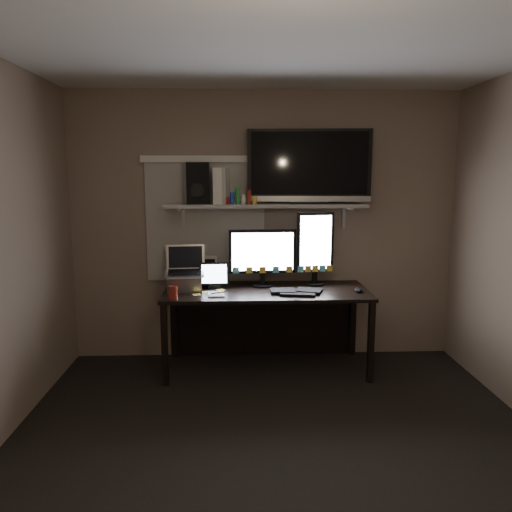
{
  "coord_description": "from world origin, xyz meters",
  "views": [
    {
      "loc": [
        -0.26,
        -2.87,
        1.75
      ],
      "look_at": [
        -0.1,
        1.25,
        1.06
      ],
      "focal_mm": 35.0,
      "sensor_mm": 36.0,
      "label": 1
    }
  ],
  "objects_px": {
    "tablet": "(214,275)",
    "tv": "(309,167)",
    "monitor_landscape": "(262,257)",
    "laptop": "(184,269)",
    "keyboard": "(296,291)",
    "desk": "(265,306)",
    "mouse": "(358,290)",
    "speaker": "(198,183)",
    "monitor_portrait": "(315,248)",
    "game_console": "(221,186)",
    "cup": "(173,293)"
  },
  "relations": [
    {
      "from": "desk",
      "to": "speaker",
      "type": "relative_size",
      "value": 4.92
    },
    {
      "from": "monitor_landscape",
      "to": "desk",
      "type": "bearing_deg",
      "value": -48.6
    },
    {
      "from": "monitor_portrait",
      "to": "cup",
      "type": "xyz_separation_m",
      "value": [
        -1.24,
        -0.5,
        -0.29
      ]
    },
    {
      "from": "monitor_portrait",
      "to": "cup",
      "type": "bearing_deg",
      "value": -165.39
    },
    {
      "from": "mouse",
      "to": "tablet",
      "type": "xyz_separation_m",
      "value": [
        -1.26,
        0.21,
        0.1
      ]
    },
    {
      "from": "desk",
      "to": "monitor_portrait",
      "type": "distance_m",
      "value": 0.7
    },
    {
      "from": "laptop",
      "to": "cup",
      "type": "relative_size",
      "value": 3.43
    },
    {
      "from": "tablet",
      "to": "tv",
      "type": "distance_m",
      "value": 1.29
    },
    {
      "from": "laptop",
      "to": "game_console",
      "type": "height_order",
      "value": "game_console"
    },
    {
      "from": "desk",
      "to": "tablet",
      "type": "height_order",
      "value": "tablet"
    },
    {
      "from": "desk",
      "to": "monitor_portrait",
      "type": "bearing_deg",
      "value": 8.94
    },
    {
      "from": "monitor_landscape",
      "to": "laptop",
      "type": "height_order",
      "value": "monitor_landscape"
    },
    {
      "from": "desk",
      "to": "monitor_landscape",
      "type": "height_order",
      "value": "monitor_landscape"
    },
    {
      "from": "monitor_portrait",
      "to": "game_console",
      "type": "xyz_separation_m",
      "value": [
        -0.85,
        0.03,
        0.57
      ]
    },
    {
      "from": "monitor_landscape",
      "to": "laptop",
      "type": "xyz_separation_m",
      "value": [
        -0.69,
        -0.13,
        -0.08
      ]
    },
    {
      "from": "monitor_landscape",
      "to": "tablet",
      "type": "height_order",
      "value": "monitor_landscape"
    },
    {
      "from": "tablet",
      "to": "speaker",
      "type": "bearing_deg",
      "value": 135.19
    },
    {
      "from": "tablet",
      "to": "tv",
      "type": "relative_size",
      "value": 0.24
    },
    {
      "from": "tv",
      "to": "laptop",
      "type": "bearing_deg",
      "value": -166.87
    },
    {
      "from": "monitor_landscape",
      "to": "mouse",
      "type": "xyz_separation_m",
      "value": [
        0.82,
        -0.26,
        -0.25
      ]
    },
    {
      "from": "mouse",
      "to": "speaker",
      "type": "bearing_deg",
      "value": 160.95
    },
    {
      "from": "monitor_landscape",
      "to": "keyboard",
      "type": "xyz_separation_m",
      "value": [
        0.28,
        -0.26,
        -0.25
      ]
    },
    {
      "from": "monitor_portrait",
      "to": "speaker",
      "type": "height_order",
      "value": "speaker"
    },
    {
      "from": "monitor_portrait",
      "to": "tablet",
      "type": "xyz_separation_m",
      "value": [
        -0.92,
        -0.1,
        -0.22
      ]
    },
    {
      "from": "desk",
      "to": "monitor_landscape",
      "type": "bearing_deg",
      "value": 134.62
    },
    {
      "from": "keyboard",
      "to": "cup",
      "type": "relative_size",
      "value": 4.06
    },
    {
      "from": "monitor_portrait",
      "to": "mouse",
      "type": "height_order",
      "value": "monitor_portrait"
    },
    {
      "from": "keyboard",
      "to": "laptop",
      "type": "bearing_deg",
      "value": -178.24
    },
    {
      "from": "monitor_portrait",
      "to": "tablet",
      "type": "height_order",
      "value": "monitor_portrait"
    },
    {
      "from": "tablet",
      "to": "cup",
      "type": "relative_size",
      "value": 2.41
    },
    {
      "from": "tablet",
      "to": "cup",
      "type": "xyz_separation_m",
      "value": [
        -0.32,
        -0.39,
        -0.06
      ]
    },
    {
      "from": "game_console",
      "to": "laptop",
      "type": "bearing_deg",
      "value": -134.88
    },
    {
      "from": "monitor_portrait",
      "to": "game_console",
      "type": "distance_m",
      "value": 1.02
    },
    {
      "from": "desk",
      "to": "laptop",
      "type": "xyz_separation_m",
      "value": [
        -0.72,
        -0.1,
        0.37
      ]
    },
    {
      "from": "mouse",
      "to": "laptop",
      "type": "relative_size",
      "value": 0.26
    },
    {
      "from": "keyboard",
      "to": "game_console",
      "type": "xyz_separation_m",
      "value": [
        -0.64,
        0.33,
        0.9
      ]
    },
    {
      "from": "tablet",
      "to": "speaker",
      "type": "relative_size",
      "value": 0.73
    },
    {
      "from": "speaker",
      "to": "game_console",
      "type": "bearing_deg",
      "value": -3.83
    },
    {
      "from": "cup",
      "to": "laptop",
      "type": "bearing_deg",
      "value": 78.85
    },
    {
      "from": "monitor_landscape",
      "to": "tv",
      "type": "bearing_deg",
      "value": 2.72
    },
    {
      "from": "keyboard",
      "to": "mouse",
      "type": "bearing_deg",
      "value": 9.63
    },
    {
      "from": "laptop",
      "to": "speaker",
      "type": "height_order",
      "value": "speaker"
    },
    {
      "from": "cup",
      "to": "tv",
      "type": "height_order",
      "value": "tv"
    },
    {
      "from": "monitor_portrait",
      "to": "speaker",
      "type": "xyz_separation_m",
      "value": [
        -1.06,
        0.02,
        0.59
      ]
    },
    {
      "from": "speaker",
      "to": "monitor_landscape",
      "type": "bearing_deg",
      "value": -11.09
    },
    {
      "from": "cup",
      "to": "monitor_portrait",
      "type": "bearing_deg",
      "value": 21.81
    },
    {
      "from": "tv",
      "to": "game_console",
      "type": "distance_m",
      "value": 0.8
    },
    {
      "from": "cup",
      "to": "game_console",
      "type": "xyz_separation_m",
      "value": [
        0.39,
        0.52,
        0.85
      ]
    },
    {
      "from": "monitor_portrait",
      "to": "laptop",
      "type": "distance_m",
      "value": 1.2
    },
    {
      "from": "cup",
      "to": "game_console",
      "type": "relative_size",
      "value": 0.35
    }
  ]
}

